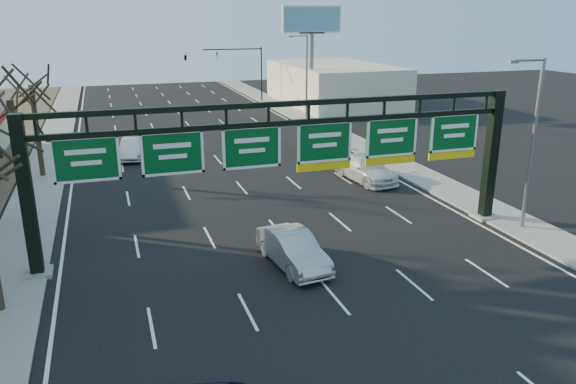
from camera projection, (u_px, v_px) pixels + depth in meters
name	position (u px, v px, depth m)	size (l,w,h in m)	color
ground	(355.00, 321.00, 21.11)	(160.00, 160.00, 0.00)	black
sidewalk_left	(37.00, 197.00, 35.38)	(3.00, 120.00, 0.12)	gray
sidewalk_right	(398.00, 164.00, 43.02)	(3.00, 120.00, 0.12)	gray
lane_markings	(235.00, 180.00, 39.21)	(21.60, 120.00, 0.01)	white
sign_gantry	(292.00, 154.00, 27.00)	(24.60, 1.20, 7.20)	black
building_right_distant	(334.00, 84.00, 71.58)	(12.00, 20.00, 5.00)	beige
tree_mid	(7.00, 80.00, 28.50)	(3.60, 3.60, 9.24)	black
tree_far	(29.00, 70.00, 37.66)	(3.60, 3.60, 8.86)	black
streetlight_near	(532.00, 136.00, 28.72)	(2.15, 0.22, 9.00)	slate
streetlight_far	(306.00, 73.00, 59.50)	(2.15, 0.22, 9.00)	slate
billboard_right	(312.00, 33.00, 63.56)	(7.00, 0.50, 12.00)	slate
traffic_signal_mast	(215.00, 60.00, 70.94)	(10.16, 0.54, 7.00)	black
car_silver_sedan	(293.00, 249.00, 25.56)	(1.72, 4.92, 1.62)	#A4A3A8
car_white_wagon	(365.00, 169.00, 38.84)	(2.35, 5.77, 1.67)	silver
car_grey_far	(312.00, 147.00, 45.60)	(1.67, 4.14, 1.41)	#414346
car_silver_distant	(133.00, 149.00, 44.83)	(1.68, 4.83, 1.59)	#BDBCC2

